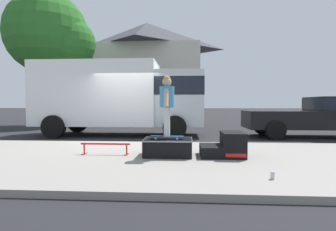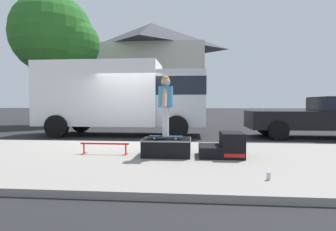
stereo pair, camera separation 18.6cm
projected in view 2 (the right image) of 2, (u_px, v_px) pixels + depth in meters
name	position (u px, v px, depth m)	size (l,w,h in m)	color
ground_plane	(122.00, 143.00, 9.39)	(140.00, 140.00, 0.00)	black
sidewalk_slab	(89.00, 158.00, 6.40)	(50.00, 5.00, 0.12)	gray
skate_box	(167.00, 147.00, 6.43)	(1.12, 0.85, 0.40)	black
kicker_ramp	(225.00, 146.00, 6.31)	(1.00, 0.85, 0.56)	black
grind_rail	(105.00, 146.00, 6.62)	(1.20, 0.28, 0.28)	red
skateboard	(166.00, 137.00, 6.36)	(0.79, 0.23, 0.07)	navy
skater_kid	(166.00, 101.00, 6.32)	(0.34, 0.72, 1.40)	silver
soda_can	(269.00, 176.00, 4.38)	(0.07, 0.07, 0.13)	silver
box_truck	(123.00, 95.00, 11.55)	(6.91, 2.63, 3.05)	white
pickup_truck_black	(327.00, 115.00, 10.69)	(5.70, 2.09, 1.61)	black
street_tree_main	(56.00, 37.00, 16.46)	(5.32, 4.83, 7.95)	brown
house_behind	(151.00, 71.00, 23.98)	(9.54, 8.22, 8.40)	beige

